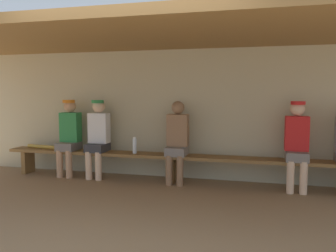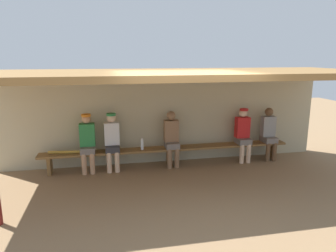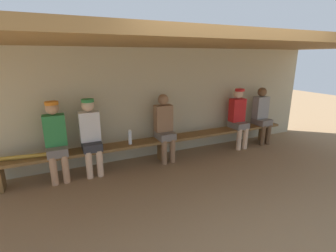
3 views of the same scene
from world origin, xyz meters
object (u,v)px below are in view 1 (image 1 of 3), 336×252
(player_leftmost, at_px, (69,134))
(baseball_bat, at_px, (47,147))
(bench, at_px, (173,159))
(player_with_sunglasses, at_px, (297,141))
(water_bottle_clear, at_px, (135,146))
(player_rightmost, at_px, (177,139))
(player_near_post, at_px, (98,135))

(player_leftmost, xyz_separation_m, baseball_bat, (-0.45, -0.00, -0.25))
(bench, relative_size, player_with_sunglasses, 4.46)
(player_with_sunglasses, relative_size, baseball_bat, 1.58)
(player_leftmost, height_order, baseball_bat, player_leftmost)
(water_bottle_clear, bearing_deg, player_rightmost, 3.18)
(player_rightmost, height_order, player_with_sunglasses, player_with_sunglasses)
(water_bottle_clear, bearing_deg, player_with_sunglasses, 0.91)
(water_bottle_clear, relative_size, baseball_bat, 0.32)
(player_leftmost, relative_size, player_rightmost, 1.01)
(baseball_bat, bearing_deg, player_rightmost, 8.09)
(player_leftmost, relative_size, baseball_bat, 1.58)
(player_leftmost, bearing_deg, water_bottle_clear, -1.87)
(player_rightmost, relative_size, water_bottle_clear, 4.89)
(player_near_post, distance_m, player_rightmost, 1.41)
(bench, relative_size, player_leftmost, 4.46)
(player_near_post, relative_size, baseball_bat, 1.58)
(water_bottle_clear, bearing_deg, player_leftmost, 178.13)
(player_rightmost, bearing_deg, player_near_post, 179.98)
(player_near_post, bearing_deg, player_leftmost, 180.00)
(player_leftmost, relative_size, player_with_sunglasses, 1.00)
(water_bottle_clear, xyz_separation_m, baseball_bat, (-1.70, 0.04, -0.10))
(player_leftmost, bearing_deg, bench, -0.11)
(player_near_post, xyz_separation_m, water_bottle_clear, (0.69, -0.04, -0.16))
(bench, xyz_separation_m, baseball_bat, (-2.35, -0.00, 0.11))
(bench, xyz_separation_m, player_near_post, (-1.34, 0.00, 0.36))
(bench, bearing_deg, player_near_post, 179.85)
(baseball_bat, bearing_deg, water_bottle_clear, 6.77)
(bench, distance_m, player_leftmost, 1.93)
(baseball_bat, bearing_deg, player_near_post, 8.22)
(water_bottle_clear, bearing_deg, baseball_bat, 178.75)
(bench, bearing_deg, player_leftmost, 179.89)
(player_leftmost, xyz_separation_m, water_bottle_clear, (1.24, -0.04, -0.16))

